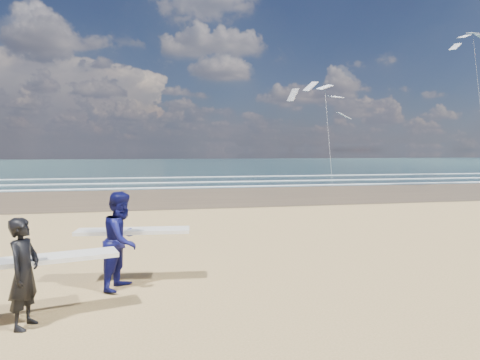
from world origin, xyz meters
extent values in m
cube|color=brown|center=(20.00, 18.00, 0.01)|extent=(220.00, 12.00, 0.01)
cube|color=#193239|center=(20.00, 72.00, 0.01)|extent=(220.00, 100.00, 0.02)
cube|color=white|center=(20.00, 22.80, 0.05)|extent=(220.00, 0.50, 0.05)
cube|color=white|center=(20.00, 27.50, 0.05)|extent=(220.00, 0.50, 0.05)
cube|color=white|center=(20.00, 34.00, 0.05)|extent=(220.00, 0.50, 0.05)
imported|color=black|center=(-0.09, -0.10, 0.82)|extent=(0.53, 0.68, 1.64)
cube|color=white|center=(0.11, 0.25, 0.93)|extent=(2.26, 1.03, 0.07)
imported|color=#0D0E4A|center=(1.22, 1.47, 0.92)|extent=(1.01, 1.11, 1.85)
cube|color=white|center=(1.42, 1.82, 1.03)|extent=(2.24, 0.73, 0.07)
cube|color=slate|center=(14.73, 21.91, 0.05)|extent=(0.12, 0.12, 0.10)
camera|label=1|loc=(1.73, -6.79, 2.62)|focal=32.00mm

